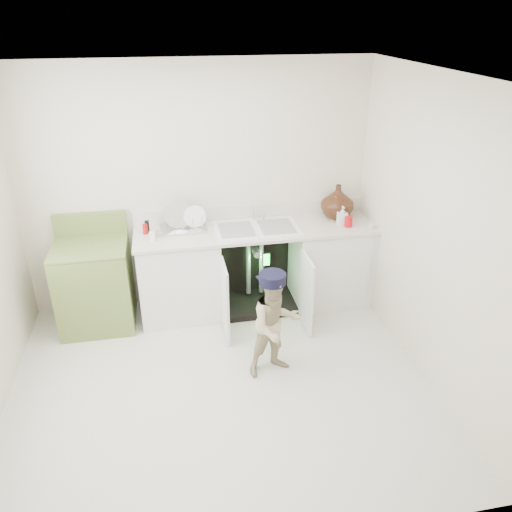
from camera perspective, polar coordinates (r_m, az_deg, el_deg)
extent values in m
plane|color=#BDB8A6|center=(4.42, -4.14, -14.45)|extent=(3.50, 3.50, 0.00)
cube|color=beige|center=(5.11, -6.69, 7.58)|extent=(3.50, 2.50, 0.02)
cube|color=beige|center=(2.48, -0.66, -15.09)|extent=(3.50, 2.50, 0.02)
cube|color=beige|center=(4.25, 19.41, 2.18)|extent=(2.50, 3.00, 0.02)
plane|color=white|center=(3.36, -5.60, 19.68)|extent=(3.50, 3.50, 0.00)
cube|color=white|center=(5.15, -8.70, -2.36)|extent=(0.80, 0.60, 0.86)
cube|color=white|center=(5.42, 8.41, -0.82)|extent=(0.80, 0.60, 0.86)
cube|color=black|center=(5.46, -0.46, -0.28)|extent=(0.80, 0.06, 0.86)
cube|color=black|center=(5.43, 0.07, -5.32)|extent=(0.80, 0.60, 0.06)
cylinder|color=gray|center=(5.29, -0.88, -0.96)|extent=(0.05, 0.05, 0.70)
cylinder|color=gray|center=(5.31, 0.61, -0.83)|extent=(0.05, 0.05, 0.70)
cylinder|color=gray|center=(5.18, -0.03, 0.52)|extent=(0.07, 0.18, 0.07)
cube|color=white|center=(4.76, -3.54, -5.13)|extent=(0.03, 0.40, 0.76)
cube|color=white|center=(4.90, 5.79, -4.19)|extent=(0.02, 0.40, 0.76)
cube|color=beige|center=(5.03, 0.08, 2.99)|extent=(2.44, 0.64, 0.03)
cube|color=beige|center=(5.26, -0.52, 5.13)|extent=(2.44, 0.02, 0.15)
cube|color=white|center=(5.02, 0.08, 3.09)|extent=(0.85, 0.55, 0.02)
cube|color=gray|center=(4.99, -2.24, 3.02)|extent=(0.34, 0.40, 0.01)
cube|color=gray|center=(5.06, 2.36, 3.37)|extent=(0.34, 0.40, 0.01)
cylinder|color=silver|center=(5.19, -0.38, 5.01)|extent=(0.03, 0.03, 0.17)
cylinder|color=silver|center=(5.10, -0.26, 5.54)|extent=(0.02, 0.14, 0.02)
cylinder|color=silver|center=(5.22, 0.81, 4.58)|extent=(0.04, 0.04, 0.06)
cylinder|color=silver|center=(5.22, 13.00, -0.87)|extent=(0.01, 0.01, 0.70)
cube|color=silver|center=(5.14, 13.05, 3.35)|extent=(0.04, 0.02, 0.06)
cube|color=silver|center=(5.05, -8.30, 3.13)|extent=(0.46, 0.30, 0.02)
cylinder|color=silver|center=(5.04, -8.83, 4.03)|extent=(0.28, 0.10, 0.27)
cylinder|color=white|center=(5.03, -6.97, 3.99)|extent=(0.22, 0.06, 0.22)
cylinder|color=silver|center=(4.93, -10.40, 3.31)|extent=(0.01, 0.01, 0.13)
cylinder|color=silver|center=(4.93, -9.34, 3.40)|extent=(0.01, 0.01, 0.13)
cylinder|color=silver|center=(4.93, -8.29, 3.49)|extent=(0.01, 0.01, 0.13)
cylinder|color=silver|center=(4.93, -7.23, 3.58)|extent=(0.01, 0.01, 0.13)
cylinder|color=silver|center=(4.94, -6.18, 3.66)|extent=(0.01, 0.01, 0.13)
imported|color=#472114|center=(5.30, 9.29, 6.18)|extent=(0.34, 0.34, 0.36)
imported|color=#F35B0C|center=(5.27, 8.94, 5.50)|extent=(0.10, 0.10, 0.26)
imported|color=silver|center=(5.15, 9.83, 4.57)|extent=(0.09, 0.09, 0.20)
cylinder|color=#BA0F11|center=(5.14, 10.52, 3.90)|extent=(0.08, 0.08, 0.11)
cylinder|color=#A80F0E|center=(5.00, -12.54, 3.02)|extent=(0.05, 0.05, 0.10)
cylinder|color=tan|center=(4.93, -11.44, 2.64)|extent=(0.06, 0.06, 0.08)
cylinder|color=black|center=(5.04, -12.34, 3.32)|extent=(0.04, 0.04, 0.12)
cube|color=white|center=(4.84, -11.79, 2.19)|extent=(0.05, 0.05, 0.09)
cube|color=olive|center=(5.19, -17.88, -3.29)|extent=(0.70, 0.65, 0.85)
cube|color=olive|center=(5.00, -18.57, 1.07)|extent=(0.70, 0.65, 0.02)
cube|color=olive|center=(5.21, -18.43, 3.54)|extent=(0.70, 0.06, 0.22)
cylinder|color=black|center=(4.88, -20.77, 0.05)|extent=(0.16, 0.16, 0.02)
cylinder|color=silver|center=(4.88, -20.79, 0.17)|extent=(0.18, 0.18, 0.01)
cylinder|color=black|center=(5.17, -20.29, 1.60)|extent=(0.16, 0.16, 0.02)
cylinder|color=silver|center=(5.17, -20.31, 1.72)|extent=(0.18, 0.18, 0.01)
cylinder|color=black|center=(4.83, -16.70, 0.40)|extent=(0.16, 0.16, 0.02)
cylinder|color=silver|center=(4.82, -16.72, 0.52)|extent=(0.18, 0.18, 0.01)
cylinder|color=black|center=(5.12, -16.44, 1.95)|extent=(0.16, 0.16, 0.02)
cylinder|color=silver|center=(5.11, -16.46, 2.07)|extent=(0.18, 0.18, 0.01)
imported|color=beige|center=(4.28, 2.22, -7.89)|extent=(0.54, 0.46, 0.96)
cylinder|color=black|center=(4.04, 2.33, -2.64)|extent=(0.27, 0.27, 0.09)
cube|color=black|center=(4.13, 1.70, -2.44)|extent=(0.19, 0.13, 0.01)
cube|color=black|center=(4.80, 1.19, -0.39)|extent=(0.07, 0.01, 0.14)
cube|color=#26F23F|center=(4.79, 1.21, -0.43)|extent=(0.06, 0.00, 0.12)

